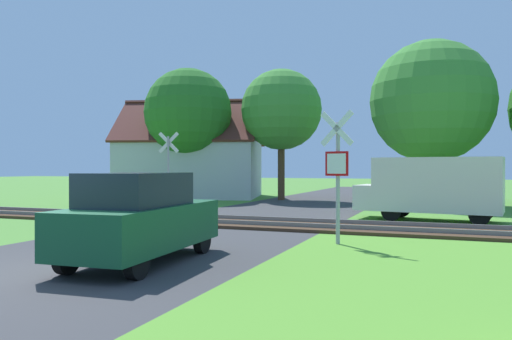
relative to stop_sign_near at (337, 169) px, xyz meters
name	(u,v)px	position (x,y,z in m)	size (l,w,h in m)	color
ground_plane	(47,272)	(-4.19, -5.13, -1.86)	(160.00, 160.00, 0.00)	#4C8433
road_asphalt	(116,254)	(-4.19, -3.13, -1.86)	(6.63, 80.00, 0.01)	#38383A
rail_track	(231,222)	(-4.19, 3.06, -1.80)	(60.00, 2.60, 0.22)	#422D1E
stop_sign_near	(337,169)	(0.00, 0.00, 0.00)	(0.86, 0.22, 3.28)	#9E9EA5
crossing_sign_far	(168,166)	(-8.17, 5.67, 0.08)	(0.87, 0.20, 3.36)	#9E9EA5
house	(192,166)	(-12.78, 16.28, 0.11)	(10.19, 8.70, 6.26)	#B7B7BC
tree_left	(188,113)	(-11.88, 14.12, 3.30)	(5.20, 5.20, 7.78)	#513823
tree_right	(432,101)	(1.80, 14.37, 3.35)	(6.12, 6.12, 8.27)	#513823
tree_center	(281,110)	(-6.51, 15.52, 3.39)	(4.70, 4.70, 7.62)	#513823
mail_truck	(432,186)	(2.03, 6.56, -0.62)	(5.11, 2.50, 2.24)	silver
parked_car	(141,218)	(-3.12, -3.80, -0.96)	(1.89, 4.09, 1.78)	#144C2D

